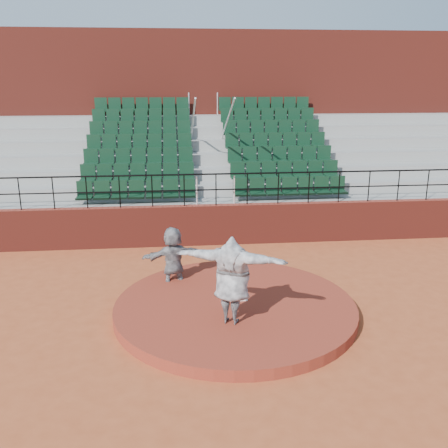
{
  "coord_description": "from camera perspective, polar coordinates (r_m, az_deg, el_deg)",
  "views": [
    {
      "loc": [
        -1.31,
        -10.34,
        5.2
      ],
      "look_at": [
        0.0,
        2.5,
        1.4
      ],
      "focal_mm": 40.0,
      "sensor_mm": 36.0,
      "label": 1
    }
  ],
  "objects": [
    {
      "name": "pitching_rubber",
      "position": [
        11.67,
        1.18,
        -8.62
      ],
      "size": [
        0.6,
        0.15,
        0.03
      ],
      "primitive_type": "cube",
      "color": "white",
      "rests_on": "pitchers_mound"
    },
    {
      "name": "wall_railing",
      "position": [
        15.72,
        -0.93,
        4.76
      ],
      "size": [
        24.04,
        0.05,
        1.03
      ],
      "color": "black",
      "rests_on": "boundary_wall"
    },
    {
      "name": "seating_deck",
      "position": [
        19.4,
        -1.84,
        5.25
      ],
      "size": [
        24.0,
        5.97,
        4.63
      ],
      "color": "gray",
      "rests_on": "ground"
    },
    {
      "name": "ground",
      "position": [
        11.65,
        1.26,
        -10.11
      ],
      "size": [
        90.0,
        90.0,
        0.0
      ],
      "primitive_type": "plane",
      "color": "#A64A25",
      "rests_on": "ground"
    },
    {
      "name": "pitchers_mound",
      "position": [
        11.59,
        1.27,
        -9.56
      ],
      "size": [
        5.5,
        5.5,
        0.25
      ],
      "primitive_type": "cylinder",
      "color": "maroon",
      "rests_on": "ground"
    },
    {
      "name": "pitcher",
      "position": [
        10.32,
        0.9,
        -6.41
      ],
      "size": [
        2.4,
        1.46,
        1.89
      ],
      "primitive_type": "imported",
      "rotation": [
        0.0,
        0.0,
        2.75
      ],
      "color": "black",
      "rests_on": "pitchers_mound"
    },
    {
      "name": "press_box_facade",
      "position": [
        23.04,
        -2.6,
        12.28
      ],
      "size": [
        24.0,
        3.0,
        7.1
      ],
      "primitive_type": "cube",
      "color": "maroon",
      "rests_on": "ground"
    },
    {
      "name": "boundary_wall",
      "position": [
        16.06,
        -0.9,
        -0.06
      ],
      "size": [
        24.0,
        0.3,
        1.3
      ],
      "primitive_type": "cube",
      "color": "maroon",
      "rests_on": "ground"
    },
    {
      "name": "fielder",
      "position": [
        12.65,
        -5.85,
        -3.93
      ],
      "size": [
        1.6,
        0.89,
        1.65
      ],
      "primitive_type": "imported",
      "rotation": [
        0.0,
        0.0,
        3.42
      ],
      "color": "black",
      "rests_on": "ground"
    }
  ]
}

